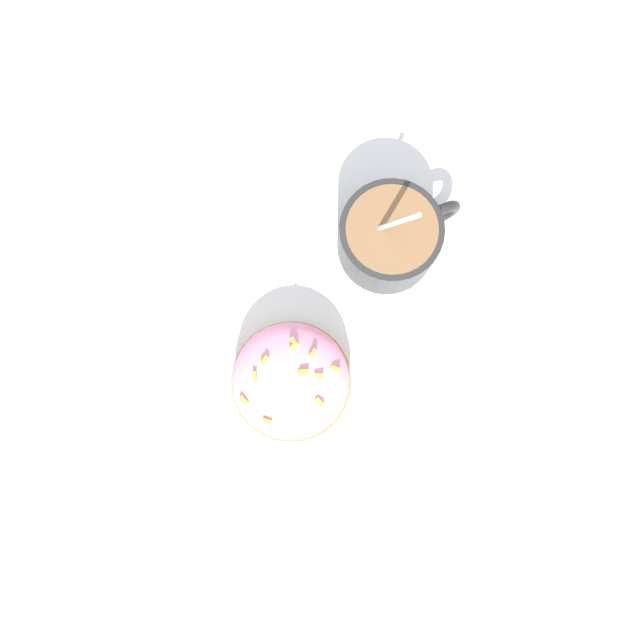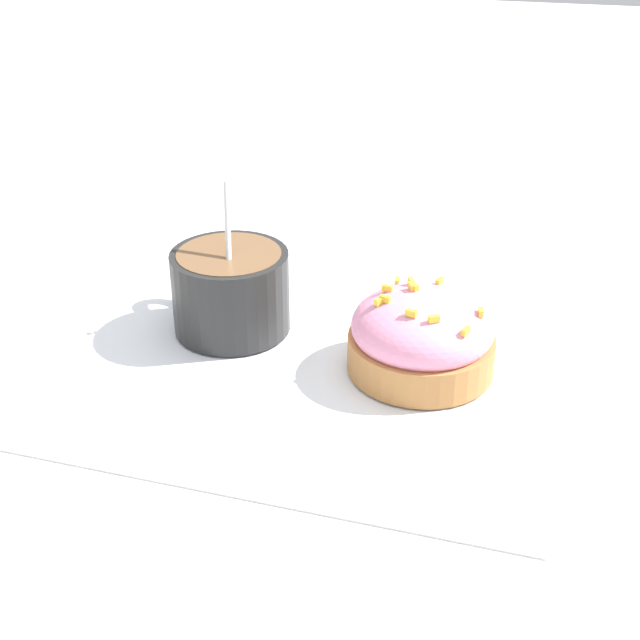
# 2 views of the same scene
# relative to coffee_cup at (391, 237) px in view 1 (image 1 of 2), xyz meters

# --- Properties ---
(ground_plane) EXTENTS (3.00, 3.00, 0.00)m
(ground_plane) POSITION_rel_coffee_cup_xyz_m (-0.07, 0.02, -0.04)
(ground_plane) COLOR silver
(paper_napkin) EXTENTS (0.34, 0.33, 0.00)m
(paper_napkin) POSITION_rel_coffee_cup_xyz_m (-0.07, 0.02, -0.03)
(paper_napkin) COLOR white
(paper_napkin) RESTS_ON ground_plane
(coffee_cup) EXTENTS (0.10, 0.09, 0.11)m
(coffee_cup) POSITION_rel_coffee_cup_xyz_m (0.00, 0.00, 0.00)
(coffee_cup) COLOR black
(coffee_cup) RESTS_ON paper_napkin
(frosted_pastry) EXTENTS (0.10, 0.10, 0.06)m
(frosted_pastry) POSITION_rel_coffee_cup_xyz_m (-0.14, 0.02, -0.01)
(frosted_pastry) COLOR #B2753D
(frosted_pastry) RESTS_ON paper_napkin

